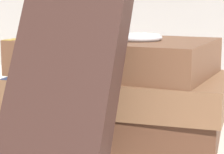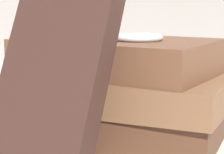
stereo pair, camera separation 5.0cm
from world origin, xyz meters
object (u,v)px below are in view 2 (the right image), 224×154
object	(u,v)px
book_leaning_front	(51,87)
book_flat_bottom	(114,119)
pocket_watch	(138,37)
book_flat_top	(113,56)
book_flat_middle	(119,90)

from	to	relation	value
book_leaning_front	book_flat_bottom	bearing A→B (deg)	91.06
pocket_watch	book_flat_top	bearing A→B (deg)	172.13
book_leaning_front	pocket_watch	distance (m)	0.13
book_flat_bottom	book_flat_middle	size ratio (longest dim) A/B	1.04
book_leaning_front	book_flat_middle	bearing A→B (deg)	86.32
book_flat_top	book_flat_bottom	bearing A→B (deg)	-24.72
book_flat_top	book_leaning_front	size ratio (longest dim) A/B	1.30
book_flat_bottom	book_flat_top	world-z (taller)	book_flat_top
book_flat_middle	book_flat_top	distance (m)	0.04
book_flat_middle	pocket_watch	bearing A→B (deg)	8.19
book_flat_bottom	book_flat_middle	xyz separation A→B (m)	(0.01, -0.01, 0.03)
book_flat_bottom	pocket_watch	distance (m)	0.10
book_leaning_front	pocket_watch	world-z (taller)	book_leaning_front
book_flat_middle	book_flat_top	bearing A→B (deg)	143.08
pocket_watch	book_flat_bottom	bearing A→B (deg)	173.81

